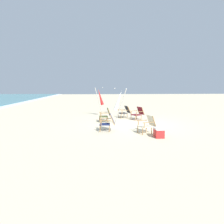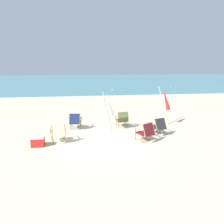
# 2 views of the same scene
# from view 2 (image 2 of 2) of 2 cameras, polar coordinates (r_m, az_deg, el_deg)

# --- Properties ---
(ground_plane) EXTENTS (80.00, 80.00, 0.00)m
(ground_plane) POSITION_cam_2_polar(r_m,az_deg,el_deg) (8.74, 0.18, -7.53)
(ground_plane) COLOR beige
(sea) EXTENTS (80.00, 40.00, 0.10)m
(sea) POSITION_cam_2_polar(r_m,az_deg,el_deg) (39.91, -5.89, 8.99)
(sea) COLOR teal
(sea) RESTS_ON ground
(surf_band) EXTENTS (80.00, 1.10, 0.06)m
(surf_band) POSITION_cam_2_polar(r_m,az_deg,el_deg) (19.75, -4.18, 4.41)
(surf_band) COLOR white
(surf_band) RESTS_ON ground
(beach_chair_far_center) EXTENTS (0.76, 0.87, 0.79)m
(beach_chair_far_center) POSITION_cam_2_polar(r_m,az_deg,el_deg) (9.30, 12.95, -3.80)
(beach_chair_far_center) COLOR #28282D
(beach_chair_far_center) RESTS_ON ground
(beach_chair_mid_center) EXTENTS (0.82, 0.88, 0.81)m
(beach_chair_mid_center) POSITION_cam_2_polar(r_m,az_deg,el_deg) (8.40, 9.58, -5.49)
(beach_chair_mid_center) COLOR maroon
(beach_chair_mid_center) RESTS_ON ground
(beach_chair_back_left) EXTENTS (0.63, 0.75, 0.80)m
(beach_chair_back_left) POSITION_cam_2_polar(r_m,az_deg,el_deg) (10.02, -10.47, -2.41)
(beach_chair_back_left) COLOR #19234C
(beach_chair_back_left) RESTS_ON ground
(beach_chair_front_left) EXTENTS (0.73, 0.81, 0.82)m
(beach_chair_front_left) POSITION_cam_2_polar(r_m,az_deg,el_deg) (8.44, -15.10, -5.68)
(beach_chair_front_left) COLOR beige
(beach_chair_front_left) RESTS_ON ground
(beach_chair_back_right) EXTENTS (0.63, 0.71, 0.82)m
(beach_chair_back_right) POSITION_cam_2_polar(r_m,az_deg,el_deg) (10.15, 2.96, -1.96)
(beach_chair_back_right) COLOR #515B33
(beach_chair_back_right) RESTS_ON ground
(umbrella_furled_white) EXTENTS (0.64, 0.72, 2.00)m
(umbrella_furled_white) POSITION_cam_2_polar(r_m,az_deg,el_deg) (9.21, -0.86, 2.02)
(umbrella_furled_white) COLOR #B7B2A8
(umbrella_furled_white) RESTS_ON ground
(umbrella_furled_red) EXTENTS (0.59, 0.68, 2.02)m
(umbrella_furled_red) POSITION_cam_2_polar(r_m,az_deg,el_deg) (10.90, 15.11, 3.43)
(umbrella_furled_red) COLOR #B7B2A8
(umbrella_furled_red) RESTS_ON ground
(cooler_box) EXTENTS (0.49, 0.35, 0.40)m
(cooler_box) POSITION_cam_2_polar(r_m,az_deg,el_deg) (8.40, -20.40, -7.85)
(cooler_box) COLOR red
(cooler_box) RESTS_ON ground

